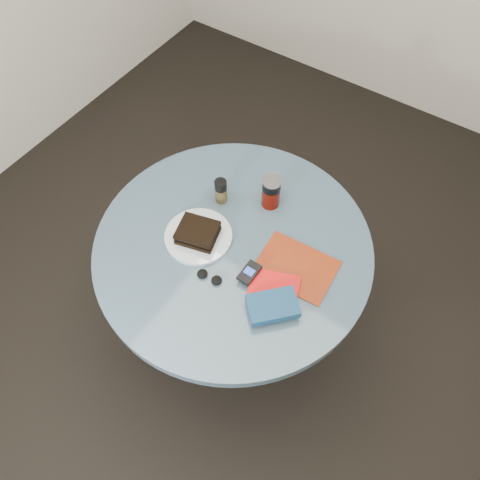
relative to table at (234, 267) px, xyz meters
The scene contains 11 objects.
ground 0.59m from the table, ahead, with size 4.00×4.00×0.00m, color black.
table is the anchor object (origin of this frame).
plate 0.21m from the table, 158.72° to the right, with size 0.24×0.24×0.02m, color silver.
sandwich 0.24m from the table, 156.11° to the right, with size 0.16×0.15×0.05m.
soda_can 0.32m from the table, 86.46° to the left, with size 0.09×0.09×0.13m.
pepper_grinder 0.30m from the table, 136.67° to the left, with size 0.06×0.06×0.11m.
magazine 0.29m from the table, ahead, with size 0.26×0.20×0.00m, color maroon.
red_book 0.29m from the table, 18.54° to the right, with size 0.17×0.11×0.01m, color red.
novel 0.35m from the table, 29.76° to the right, with size 0.16×0.10×0.03m, color navy.
mp3_player 0.24m from the table, 33.16° to the right, with size 0.05×0.09×0.02m.
headphones 0.24m from the table, 85.57° to the right, with size 0.10×0.05×0.02m.
Camera 1 is at (0.53, -0.74, 2.15)m, focal length 35.00 mm.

